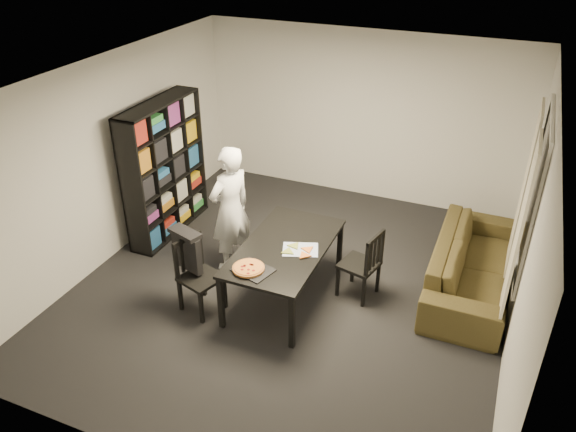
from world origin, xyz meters
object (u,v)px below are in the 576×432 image
at_px(chair_right, 366,261).
at_px(bookshelf, 165,169).
at_px(dining_table, 285,250).
at_px(person, 230,210).
at_px(sofa, 472,265).
at_px(pepperoni_pizza, 248,268).
at_px(chair_left, 195,269).
at_px(baking_tray, 253,270).

bearing_deg(chair_right, bookshelf, -85.29).
xyz_separation_m(dining_table, person, (-0.87, 0.32, 0.19)).
bearing_deg(sofa, pepperoni_pizza, 126.28).
height_order(bookshelf, chair_left, bookshelf).
bearing_deg(chair_left, person, 18.12).
bearing_deg(chair_left, bookshelf, 60.63).
bearing_deg(baking_tray, chair_left, 179.66).
height_order(bookshelf, baking_tray, bookshelf).
bearing_deg(pepperoni_pizza, baking_tray, 12.81).
relative_size(person, baking_tray, 4.18).
bearing_deg(chair_right, baking_tray, -34.01).
height_order(chair_left, sofa, chair_left).
distance_m(person, pepperoni_pizza, 1.15).
bearing_deg(pepperoni_pizza, dining_table, 73.74).
height_order(dining_table, chair_left, chair_left).
bearing_deg(dining_table, chair_right, 21.73).
bearing_deg(dining_table, baking_tray, -101.95).
bearing_deg(person, chair_right, 114.17).
bearing_deg(baking_tray, dining_table, 78.05).
relative_size(bookshelf, chair_left, 2.10).
bearing_deg(chair_left, chair_right, -44.18).
bearing_deg(chair_right, person, -75.67).
bearing_deg(baking_tray, bookshelf, 145.56).
xyz_separation_m(person, pepperoni_pizza, (0.69, -0.91, -0.10)).
distance_m(pepperoni_pizza, sofa, 2.76).
height_order(chair_right, baking_tray, chair_right).
bearing_deg(person, pepperoni_pizza, 60.44).
distance_m(bookshelf, baking_tray, 2.45).
bearing_deg(sofa, dining_table, 116.82).
height_order(chair_left, pepperoni_pizza, chair_left).
bearing_deg(pepperoni_pizza, chair_right, 41.77).
height_order(bookshelf, chair_right, bookshelf).
relative_size(chair_left, sofa, 0.40).
height_order(person, pepperoni_pizza, person).
xyz_separation_m(dining_table, baking_tray, (-0.12, -0.58, 0.07)).
distance_m(dining_table, sofa, 2.30).
xyz_separation_m(bookshelf, sofa, (4.17, 0.23, -0.62)).
height_order(pepperoni_pizza, sofa, pepperoni_pizza).
bearing_deg(sofa, chair_left, 118.97).
bearing_deg(pepperoni_pizza, bookshelf, 144.67).
distance_m(chair_left, sofa, 3.31).
distance_m(bookshelf, sofa, 4.22).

